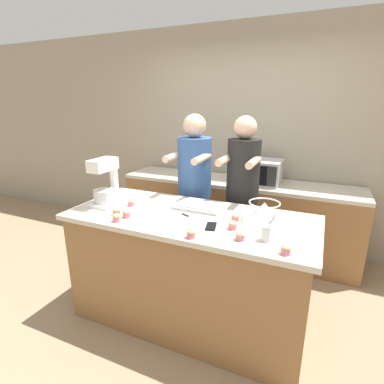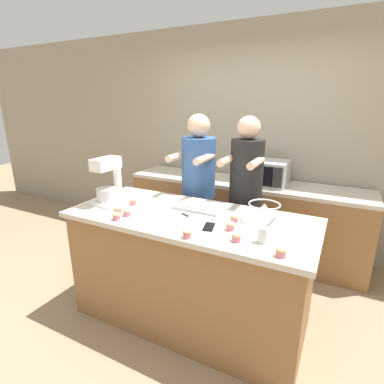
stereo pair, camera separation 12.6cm
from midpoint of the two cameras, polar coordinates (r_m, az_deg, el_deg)
ground_plane at (r=2.84m, az=0.95°, el=-22.61°), size 16.00×16.00×0.00m
back_wall at (r=3.84m, az=12.71°, el=9.66°), size 10.00×0.06×2.70m
island_counter at (r=2.57m, az=1.01°, el=-14.37°), size 1.94×0.85×0.95m
back_counter at (r=3.73m, az=10.42°, el=-4.69°), size 2.80×0.60×0.90m
person_left at (r=3.05m, az=2.35°, el=-0.51°), size 0.35×0.51×1.70m
person_right at (r=2.88m, az=11.26°, el=-1.77°), size 0.32×0.49×1.69m
stand_mixer at (r=2.67m, az=-14.31°, el=1.60°), size 0.20×0.30×0.40m
mixing_bowl at (r=2.29m, az=15.08°, el=-3.69°), size 0.24×0.24×0.14m
baking_tray at (r=2.50m, az=2.76°, el=-2.79°), size 0.41×0.23×0.04m
microwave_oven at (r=3.50m, az=14.98°, el=3.61°), size 0.46×0.39×0.27m
cell_phone at (r=2.14m, az=4.95°, el=-6.62°), size 0.10×0.16×0.01m
drinking_glass at (r=1.97m, az=15.14°, el=-7.94°), size 0.06×0.06×0.10m
knife at (r=2.31m, az=1.15°, el=-4.82°), size 0.21×0.10×0.01m
cupcake_0 at (r=2.43m, az=-12.58°, el=-3.37°), size 0.06×0.06×0.06m
cupcake_1 at (r=1.84m, az=18.51°, el=-10.77°), size 0.06×0.06×0.06m
cupcake_2 at (r=2.31m, az=-12.70°, el=-4.48°), size 0.06×0.06×0.06m
cupcake_3 at (r=2.96m, az=-13.54°, el=0.22°), size 0.06×0.06×0.06m
cupcake_4 at (r=1.96m, az=10.31°, el=-8.41°), size 0.06×0.06×0.06m
cupcake_5 at (r=2.37m, az=-10.81°, el=-3.80°), size 0.06×0.06×0.06m
cupcake_6 at (r=2.62m, az=-9.87°, el=-1.77°), size 0.06×0.06×0.06m
cupcake_7 at (r=2.11m, az=9.05°, el=-6.40°), size 0.06×0.06×0.06m
cupcake_8 at (r=2.25m, az=9.70°, el=-4.92°), size 0.06×0.06×0.06m
cupcake_9 at (r=1.97m, az=0.91°, el=-7.89°), size 0.06×0.06×0.06m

